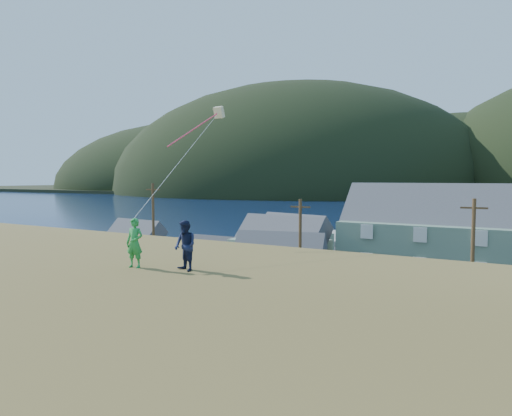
% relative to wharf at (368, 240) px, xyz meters
% --- Properties ---
extents(ground, '(900.00, 900.00, 0.00)m').
position_rel_wharf_xyz_m(ground, '(6.00, -40.00, -0.45)').
color(ground, '#0A1638').
rests_on(ground, ground).
extents(grass_strip, '(110.00, 8.00, 0.10)m').
position_rel_wharf_xyz_m(grass_strip, '(6.00, -42.00, -0.40)').
color(grass_strip, '#4C3D19').
rests_on(grass_strip, ground).
extents(waterfront_lot, '(72.00, 36.00, 0.12)m').
position_rel_wharf_xyz_m(waterfront_lot, '(6.00, -23.00, -0.39)').
color(waterfront_lot, '#28282B').
rests_on(waterfront_lot, ground).
extents(wharf, '(26.00, 14.00, 0.90)m').
position_rel_wharf_xyz_m(wharf, '(0.00, 0.00, 0.00)').
color(wharf, gray).
rests_on(wharf, ground).
extents(far_shore, '(900.00, 320.00, 2.00)m').
position_rel_wharf_xyz_m(far_shore, '(6.00, 290.00, 0.55)').
color(far_shore, black).
rests_on(far_shore, ground).
extents(shed_teal, '(8.31, 6.22, 6.11)m').
position_rel_wharf_xyz_m(shed_teal, '(-20.63, -29.70, 1.85)').
color(shed_teal, '#2D6A6A').
rests_on(shed_teal, waterfront_lot).
extents(shed_palegreen_near, '(10.63, 7.35, 7.29)m').
position_rel_wharf_xyz_m(shed_palegreen_near, '(-2.29, -26.27, 2.29)').
color(shed_palegreen_near, gray).
rests_on(shed_palegreen_near, waterfront_lot).
extents(shed_white, '(8.99, 6.89, 6.43)m').
position_rel_wharf_xyz_m(shed_white, '(1.71, -34.50, 2.02)').
color(shed_white, silver).
rests_on(shed_white, waterfront_lot).
extents(shed_palegreen_far, '(10.96, 7.88, 6.64)m').
position_rel_wharf_xyz_m(shed_palegreen_far, '(-5.26, -16.98, 2.10)').
color(shed_palegreen_far, gray).
rests_on(shed_palegreen_far, waterfront_lot).
extents(utility_poles, '(27.02, 0.24, 9.57)m').
position_rel_wharf_xyz_m(utility_poles, '(4.21, -38.50, 4.15)').
color(utility_poles, '#47331E').
rests_on(utility_poles, waterfront_lot).
extents(parked_cars, '(25.86, 13.63, 1.53)m').
position_rel_wharf_xyz_m(parked_cars, '(-4.31, -18.62, 0.39)').
color(parked_cars, silver).
rests_on(parked_cars, waterfront_lot).
extents(kite_flyer_green, '(0.66, 0.50, 1.65)m').
position_rel_wharf_xyz_m(kite_flyer_green, '(8.87, -59.18, 7.57)').
color(kite_flyer_green, green).
rests_on(kite_flyer_green, hillside).
extents(kite_flyer_navy, '(0.95, 0.84, 1.62)m').
position_rel_wharf_xyz_m(kite_flyer_navy, '(10.67, -58.78, 7.56)').
color(kite_flyer_navy, '#171E40').
rests_on(kite_flyer_navy, hillside).
extents(kite_rig, '(1.63, 4.18, 9.35)m').
position_rel_wharf_xyz_m(kite_rig, '(6.82, -51.60, 12.76)').
color(kite_rig, beige).
rests_on(kite_rig, ground).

